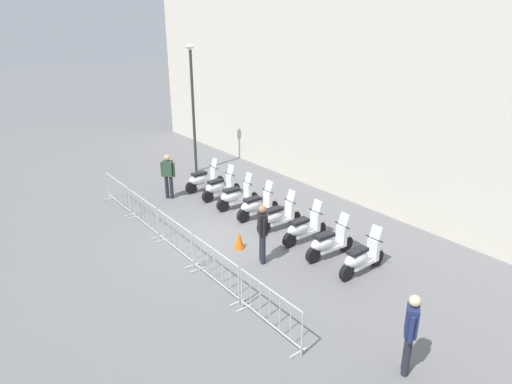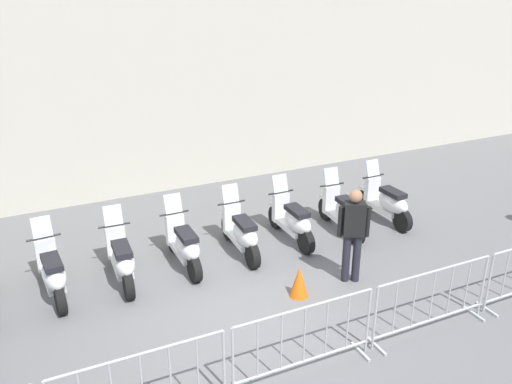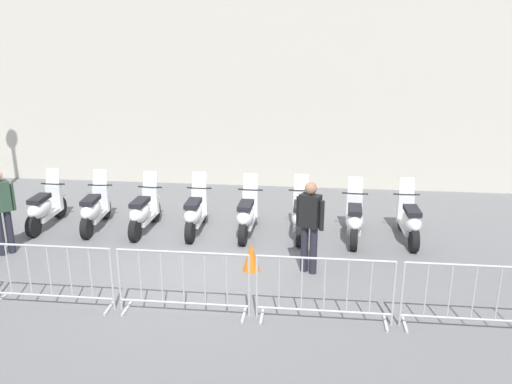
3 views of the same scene
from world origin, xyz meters
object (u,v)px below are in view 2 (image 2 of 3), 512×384
at_px(barrier_segment_2, 304,341).
at_px(motorcycle_6, 343,212).
at_px(officer_mid_plaza, 353,231).
at_px(motorcycle_3, 184,245).
at_px(motorcycle_7, 387,202).
at_px(traffic_cone, 299,282).
at_px(motorcycle_1, 52,273).
at_px(motorcycle_4, 241,233).
at_px(motorcycle_2, 122,259).
at_px(barrier_segment_3, 431,301).
at_px(motorcycle_5, 293,221).

bearing_deg(barrier_segment_2, motorcycle_6, 43.84).
relative_size(barrier_segment_2, officer_mid_plaza, 1.21).
bearing_deg(motorcycle_3, motorcycle_7, -5.61).
xyz_separation_m(motorcycle_7, officer_mid_plaza, (-2.24, -1.48, 0.53)).
distance_m(motorcycle_7, traffic_cone, 3.60).
distance_m(motorcycle_1, motorcycle_4, 3.42).
height_order(motorcycle_2, barrier_segment_3, motorcycle_2).
xyz_separation_m(officer_mid_plaza, traffic_cone, (-1.06, 0.06, -0.71)).
bearing_deg(motorcycle_4, motorcycle_6, -6.55).
distance_m(motorcycle_7, officer_mid_plaza, 2.74).
xyz_separation_m(motorcycle_5, barrier_segment_2, (-2.06, -3.27, 0.07)).
xyz_separation_m(barrier_segment_3, officer_mid_plaza, (-0.08, 1.73, 0.46)).
xyz_separation_m(motorcycle_6, barrier_segment_3, (-1.02, -3.29, 0.07)).
distance_m(motorcycle_5, traffic_cone, 2.00).
relative_size(motorcycle_7, barrier_segment_2, 0.83).
distance_m(motorcycle_2, motorcycle_3, 1.15).
xyz_separation_m(motorcycle_4, motorcycle_7, (3.42, -0.33, 0.00)).
relative_size(barrier_segment_2, barrier_segment_3, 1.00).
relative_size(motorcycle_5, traffic_cone, 3.14).
distance_m(barrier_segment_2, traffic_cone, 1.89).
bearing_deg(barrier_segment_3, motorcycle_5, 91.72).
distance_m(motorcycle_1, traffic_cone, 4.10).
relative_size(motorcycle_3, barrier_segment_3, 0.83).
bearing_deg(motorcycle_5, motorcycle_6, -10.45).
xyz_separation_m(motorcycle_5, officer_mid_plaza, (0.03, -1.76, 0.53)).
xyz_separation_m(motorcycle_1, motorcycle_7, (6.82, -0.67, 0.00)).
bearing_deg(officer_mid_plaza, motorcycle_7, 33.50).
distance_m(barrier_segment_3, officer_mid_plaza, 1.79).
xyz_separation_m(barrier_segment_2, barrier_segment_3, (2.17, -0.23, 0.00)).
relative_size(motorcycle_3, officer_mid_plaza, 1.00).
height_order(motorcycle_5, officer_mid_plaza, officer_mid_plaza).
xyz_separation_m(motorcycle_4, motorcycle_6, (2.27, -0.26, 0.00)).
bearing_deg(motorcycle_4, motorcycle_3, 174.02).
xyz_separation_m(motorcycle_2, traffic_cone, (2.40, -1.94, -0.18)).
bearing_deg(motorcycle_5, motorcycle_1, 175.09).
relative_size(motorcycle_7, traffic_cone, 3.14).
distance_m(motorcycle_5, officer_mid_plaza, 1.84).
height_order(officer_mid_plaza, traffic_cone, officer_mid_plaza).
bearing_deg(officer_mid_plaza, barrier_segment_3, -87.49).
height_order(motorcycle_1, motorcycle_3, same).
bearing_deg(motorcycle_7, motorcycle_4, 174.51).
xyz_separation_m(motorcycle_2, motorcycle_7, (5.70, -0.52, 0.00)).
relative_size(motorcycle_3, motorcycle_4, 1.00).
relative_size(motorcycle_2, officer_mid_plaza, 1.00).
relative_size(motorcycle_7, barrier_segment_3, 0.83).
bearing_deg(motorcycle_7, motorcycle_5, 173.10).
relative_size(motorcycle_4, traffic_cone, 3.13).
height_order(motorcycle_1, barrier_segment_2, motorcycle_1).
height_order(motorcycle_1, motorcycle_2, same).
xyz_separation_m(motorcycle_1, motorcycle_4, (3.41, -0.34, 0.00)).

